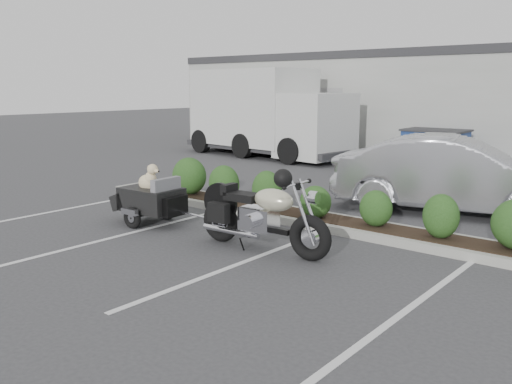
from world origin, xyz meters
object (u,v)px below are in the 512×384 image
Objects in this scene: pet_trailer at (151,198)px; dumpster at (435,149)px; sedan at (455,175)px; motorcycle at (262,216)px; delivery_truck at (267,115)px.

dumpster is (1.52, 10.55, 0.15)m from pet_trailer.
pet_trailer is at bearing 123.46° from sedan.
motorcycle is 1.25× the size of pet_trailer.
pet_trailer is 6.32m from sedan.
dumpster is at bearing 78.82° from pet_trailer.
dumpster is (-2.72, 5.87, -0.16)m from sedan.
sedan is at bearing 44.85° from pet_trailer.
sedan is 10.41m from delivery_truck.
pet_trailer is at bearing -99.11° from dumpster.
delivery_truck is at bearing 113.26° from pet_trailer.
motorcycle is at bearing -3.46° from pet_trailer.
delivery_truck is (-4.81, 9.77, 1.08)m from pet_trailer.
dumpster is at bearing 13.09° from delivery_truck.
delivery_truck is (-7.60, 9.79, 1.00)m from motorcycle.
dumpster is 0.27× the size of delivery_truck.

